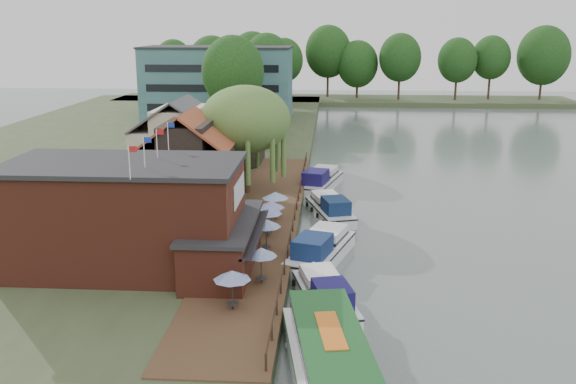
{
  "coord_description": "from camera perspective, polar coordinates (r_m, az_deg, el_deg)",
  "views": [
    {
      "loc": [
        -2.45,
        -40.95,
        16.95
      ],
      "look_at": [
        -6.0,
        12.0,
        3.0
      ],
      "focal_mm": 40.0,
      "sensor_mm": 36.0,
      "label": 1
    }
  ],
  "objects": [
    {
      "name": "swan",
      "position": [
        35.46,
        0.07,
        -13.42
      ],
      "size": [
        0.44,
        0.44,
        0.44
      ],
      "primitive_type": "sphere",
      "color": "white",
      "rests_on": "ground"
    },
    {
      "name": "bank_tree_2",
      "position": [
        102.08,
        -4.51,
        9.52
      ],
      "size": [
        7.07,
        7.07,
        13.52
      ],
      "primitive_type": null,
      "color": "#143811",
      "rests_on": "land_bank"
    },
    {
      "name": "quay_rail",
      "position": [
        53.79,
        0.64,
        -1.96
      ],
      "size": [
        0.2,
        49.0,
        1.0
      ],
      "primitive_type": null,
      "color": "black",
      "rests_on": "land_bank"
    },
    {
      "name": "cruiser_1",
      "position": [
        47.21,
        2.93,
        -4.75
      ],
      "size": [
        6.08,
        10.59,
        2.45
      ],
      "primitive_type": null,
      "rotation": [
        0.0,
        0.0,
        -0.3
      ],
      "color": "white",
      "rests_on": "ground"
    },
    {
      "name": "umbrella_6",
      "position": [
        53.35,
        -1.13,
        -1.23
      ],
      "size": [
        2.22,
        2.22,
        2.38
      ],
      "primitive_type": null,
      "color": "navy",
      "rests_on": "quay_deck"
    },
    {
      "name": "umbrella_1",
      "position": [
        40.42,
        -2.4,
        -6.55
      ],
      "size": [
        2.05,
        2.05,
        2.38
      ],
      "primitive_type": null,
      "color": "#1A4594",
      "rests_on": "quay_deck"
    },
    {
      "name": "willow",
      "position": [
        61.43,
        -3.77,
        4.63
      ],
      "size": [
        8.6,
        8.6,
        10.43
      ],
      "primitive_type": null,
      "color": "#476B2D",
      "rests_on": "land_bank"
    },
    {
      "name": "cottage_b",
      "position": [
        67.8,
        -9.51,
        4.59
      ],
      "size": [
        9.6,
        8.6,
        8.5
      ],
      "primitive_type": null,
      "color": "beige",
      "rests_on": "land_bank"
    },
    {
      "name": "umbrella_3",
      "position": [
        46.03,
        -1.95,
        -3.85
      ],
      "size": [
        2.16,
        2.16,
        2.38
      ],
      "primitive_type": null,
      "color": "navy",
      "rests_on": "quay_deck"
    },
    {
      "name": "umbrella_5",
      "position": [
        50.7,
        -1.52,
        -2.09
      ],
      "size": [
        2.18,
        2.18,
        2.38
      ],
      "primitive_type": null,
      "color": "navy",
      "rests_on": "quay_deck"
    },
    {
      "name": "bank_tree_0",
      "position": [
        86.01,
        -4.88,
        8.91
      ],
      "size": [
        8.24,
        8.24,
        14.62
      ],
      "primitive_type": null,
      "color": "#143811",
      "rests_on": "land_bank"
    },
    {
      "name": "cottage_a",
      "position": [
        57.56,
        -8.85,
        2.82
      ],
      "size": [
        8.6,
        7.6,
        8.5
      ],
      "primitive_type": null,
      "color": "black",
      "rests_on": "land_bank"
    },
    {
      "name": "quay_deck",
      "position": [
        53.66,
        -2.28,
        -2.52
      ],
      "size": [
        6.0,
        50.0,
        0.1
      ],
      "primitive_type": "cube",
      "color": "#47301E",
      "rests_on": "land_bank"
    },
    {
      "name": "tour_boat",
      "position": [
        31.31,
        3.95,
        -14.96
      ],
      "size": [
        5.8,
        13.79,
        2.92
      ],
      "primitive_type": null,
      "rotation": [
        0.0,
        0.0,
        0.16
      ],
      "color": "silver",
      "rests_on": "ground"
    },
    {
      "name": "umbrella_0",
      "position": [
        36.98,
        -4.97,
        -8.69
      ],
      "size": [
        2.19,
        2.19,
        2.38
      ],
      "primitive_type": null,
      "color": "navy",
      "rests_on": "quay_deck"
    },
    {
      "name": "pub",
      "position": [
        43.36,
        -11.79,
        -2.07
      ],
      "size": [
        20.0,
        11.0,
        7.3
      ],
      "primitive_type": null,
      "color": "maroon",
      "rests_on": "land_bank"
    },
    {
      "name": "bank_tree_4",
      "position": [
        126.3,
        -1.35,
        10.32
      ],
      "size": [
        6.95,
        6.95,
        12.5
      ],
      "primitive_type": null,
      "color": "#143811",
      "rests_on": "land_bank"
    },
    {
      "name": "land_bank",
      "position": [
        82.45,
        -15.79,
        2.66
      ],
      "size": [
        50.0,
        140.0,
        1.0
      ],
      "primitive_type": "cube",
      "color": "#384728",
      "rests_on": "ground"
    },
    {
      "name": "umbrella_4",
      "position": [
        49.11,
        -1.82,
        -2.65
      ],
      "size": [
        2.28,
        2.28,
        2.38
      ],
      "primitive_type": null,
      "color": "navy",
      "rests_on": "quay_deck"
    },
    {
      "name": "ground",
      "position": [
        44.38,
        6.77,
        -7.83
      ],
      "size": [
        260.0,
        260.0,
        0.0
      ],
      "primitive_type": "plane",
      "color": "#55625E",
      "rests_on": "ground"
    },
    {
      "name": "bank_tree_3",
      "position": [
        120.43,
        -1.88,
        10.56
      ],
      "size": [
        8.72,
        8.72,
        14.43
      ],
      "primitive_type": null,
      "color": "#143811",
      "rests_on": "land_bank"
    },
    {
      "name": "bank_tree_5",
      "position": [
        135.29,
        -0.37,
        10.77
      ],
      "size": [
        7.95,
        7.95,
        13.24
      ],
      "primitive_type": null,
      "color": "#143811",
      "rests_on": "land_bank"
    },
    {
      "name": "cruiser_2",
      "position": [
        57.72,
        3.77,
        -1.23
      ],
      "size": [
        5.48,
        9.76,
        2.23
      ],
      "primitive_type": null,
      "rotation": [
        0.0,
        0.0,
        0.28
      ],
      "color": "silver",
      "rests_on": "ground"
    },
    {
      "name": "cruiser_3",
      "position": [
        67.67,
        2.89,
        1.25
      ],
      "size": [
        5.6,
        10.38,
        2.4
      ],
      "primitive_type": null,
      "rotation": [
        0.0,
        0.0,
        -0.26
      ],
      "color": "silver",
      "rests_on": "ground"
    },
    {
      "name": "cruiser_0",
      "position": [
        39.79,
        3.32,
        -8.76
      ],
      "size": [
        5.18,
        9.66,
        2.2
      ],
      "primitive_type": null,
      "rotation": [
        0.0,
        0.0,
        0.25
      ],
      "color": "white",
      "rests_on": "ground"
    },
    {
      "name": "hotel_block",
      "position": [
        113.08,
        -6.23,
        9.67
      ],
      "size": [
        25.4,
        12.4,
        12.3
      ],
      "primitive_type": null,
      "color": "#38666B",
      "rests_on": "land_bank"
    },
    {
      "name": "cottage_c",
      "position": [
        75.75,
        -5.01,
        5.79
      ],
      "size": [
        7.6,
        7.6,
        8.5
      ],
      "primitive_type": null,
      "color": "black",
      "rests_on": "land_bank"
    },
    {
      "name": "umbrella_2",
      "position": [
        43.44,
        -3.96,
        -5.03
      ],
      "size": [
        2.1,
        2.1,
        2.38
      ],
      "primitive_type": null,
      "color": "navy",
      "rests_on": "quay_deck"
    },
    {
      "name": "bank_tree_1",
      "position": [
        94.42,
        -5.02,
        8.4
      ],
      "size": [
        6.99,
        6.99,
        11.28
      ],
      "primitive_type": null,
      "color": "#143811",
      "rests_on": "land_bank"
    }
  ]
}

